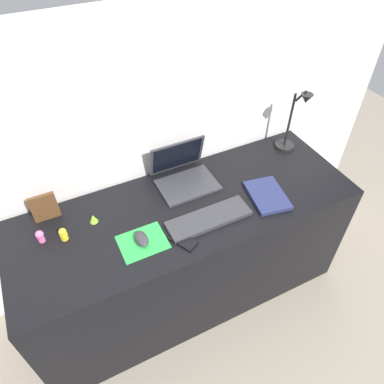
{
  "coord_description": "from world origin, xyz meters",
  "views": [
    {
      "loc": [
        -0.52,
        -1.1,
        2.02
      ],
      "look_at": [
        0.03,
        0.0,
        0.83
      ],
      "focal_mm": 33.52,
      "sensor_mm": 36.0,
      "label": 1
    }
  ],
  "objects_px": {
    "toy_figurine_yellow": "(63,234)",
    "toy_figurine_pink": "(40,236)",
    "laptop": "(183,172)",
    "notebook_pad": "(267,195)",
    "cell_phone": "(183,240)",
    "toy_figurine_lime": "(93,218)",
    "mouse": "(141,239)",
    "desk_lamp": "(294,123)",
    "picture_frame": "(44,207)",
    "keyboard": "(209,218)"
  },
  "relations": [
    {
      "from": "laptop",
      "to": "toy_figurine_yellow",
      "type": "relative_size",
      "value": 4.57
    },
    {
      "from": "cell_phone",
      "to": "toy_figurine_yellow",
      "type": "distance_m",
      "value": 0.54
    },
    {
      "from": "mouse",
      "to": "desk_lamp",
      "type": "height_order",
      "value": "desk_lamp"
    },
    {
      "from": "laptop",
      "to": "toy_figurine_lime",
      "type": "distance_m",
      "value": 0.51
    },
    {
      "from": "laptop",
      "to": "toy_figurine_pink",
      "type": "xyz_separation_m",
      "value": [
        -0.75,
        -0.09,
        -0.02
      ]
    },
    {
      "from": "mouse",
      "to": "toy_figurine_lime",
      "type": "bearing_deg",
      "value": 127.11
    },
    {
      "from": "mouse",
      "to": "toy_figurine_lime",
      "type": "xyz_separation_m",
      "value": [
        -0.16,
        0.21,
        0.0
      ]
    },
    {
      "from": "toy_figurine_lime",
      "to": "laptop",
      "type": "bearing_deg",
      "value": 9.24
    },
    {
      "from": "mouse",
      "to": "notebook_pad",
      "type": "relative_size",
      "value": 0.4
    },
    {
      "from": "laptop",
      "to": "mouse",
      "type": "height_order",
      "value": "laptop"
    },
    {
      "from": "laptop",
      "to": "notebook_pad",
      "type": "xyz_separation_m",
      "value": [
        0.33,
        -0.31,
        -0.04
      ]
    },
    {
      "from": "desk_lamp",
      "to": "toy_figurine_lime",
      "type": "relative_size",
      "value": 9.07
    },
    {
      "from": "toy_figurine_yellow",
      "to": "notebook_pad",
      "type": "bearing_deg",
      "value": -10.54
    },
    {
      "from": "desk_lamp",
      "to": "mouse",
      "type": "bearing_deg",
      "value": -165.63
    },
    {
      "from": "keyboard",
      "to": "cell_phone",
      "type": "distance_m",
      "value": 0.18
    },
    {
      "from": "laptop",
      "to": "desk_lamp",
      "type": "bearing_deg",
      "value": -3.31
    },
    {
      "from": "picture_frame",
      "to": "keyboard",
      "type": "bearing_deg",
      "value": -27.11
    },
    {
      "from": "cell_phone",
      "to": "toy_figurine_lime",
      "type": "relative_size",
      "value": 2.93
    },
    {
      "from": "toy_figurine_lime",
      "to": "mouse",
      "type": "bearing_deg",
      "value": -52.89
    },
    {
      "from": "mouse",
      "to": "notebook_pad",
      "type": "height_order",
      "value": "mouse"
    },
    {
      "from": "keyboard",
      "to": "toy_figurine_yellow",
      "type": "distance_m",
      "value": 0.67
    },
    {
      "from": "laptop",
      "to": "toy_figurine_pink",
      "type": "relative_size",
      "value": 4.71
    },
    {
      "from": "laptop",
      "to": "toy_figurine_pink",
      "type": "bearing_deg",
      "value": -172.96
    },
    {
      "from": "picture_frame",
      "to": "toy_figurine_pink",
      "type": "distance_m",
      "value": 0.14
    },
    {
      "from": "toy_figurine_yellow",
      "to": "cell_phone",
      "type": "bearing_deg",
      "value": -27.84
    },
    {
      "from": "laptop",
      "to": "notebook_pad",
      "type": "relative_size",
      "value": 1.25
    },
    {
      "from": "keyboard",
      "to": "toy_figurine_yellow",
      "type": "bearing_deg",
      "value": 163.56
    },
    {
      "from": "notebook_pad",
      "to": "toy_figurine_pink",
      "type": "xyz_separation_m",
      "value": [
        -1.07,
        0.22,
        0.02
      ]
    },
    {
      "from": "desk_lamp",
      "to": "picture_frame",
      "type": "relative_size",
      "value": 2.65
    },
    {
      "from": "mouse",
      "to": "cell_phone",
      "type": "bearing_deg",
      "value": -25.63
    },
    {
      "from": "mouse",
      "to": "cell_phone",
      "type": "relative_size",
      "value": 0.75
    },
    {
      "from": "toy_figurine_yellow",
      "to": "toy_figurine_pink",
      "type": "bearing_deg",
      "value": 160.77
    },
    {
      "from": "notebook_pad",
      "to": "toy_figurine_yellow",
      "type": "xyz_separation_m",
      "value": [
        -0.98,
        0.18,
        0.02
      ]
    },
    {
      "from": "cell_phone",
      "to": "picture_frame",
      "type": "bearing_deg",
      "value": 114.06
    },
    {
      "from": "toy_figurine_pink",
      "to": "laptop",
      "type": "bearing_deg",
      "value": 7.04
    },
    {
      "from": "picture_frame",
      "to": "desk_lamp",
      "type": "bearing_deg",
      "value": -3.09
    },
    {
      "from": "cell_phone",
      "to": "picture_frame",
      "type": "xyz_separation_m",
      "value": [
        -0.52,
        0.41,
        0.07
      ]
    },
    {
      "from": "picture_frame",
      "to": "notebook_pad",
      "type": "bearing_deg",
      "value": -18.53
    },
    {
      "from": "laptop",
      "to": "picture_frame",
      "type": "bearing_deg",
      "value": 177.11
    },
    {
      "from": "laptop",
      "to": "desk_lamp",
      "type": "distance_m",
      "value": 0.67
    },
    {
      "from": "desk_lamp",
      "to": "laptop",
      "type": "bearing_deg",
      "value": 176.69
    },
    {
      "from": "toy_figurine_yellow",
      "to": "keyboard",
      "type": "bearing_deg",
      "value": -16.44
    },
    {
      "from": "laptop",
      "to": "mouse",
      "type": "xyz_separation_m",
      "value": [
        -0.34,
        -0.3,
        -0.03
      ]
    },
    {
      "from": "toy_figurine_yellow",
      "to": "toy_figurine_lime",
      "type": "bearing_deg",
      "value": 16.45
    },
    {
      "from": "desk_lamp",
      "to": "notebook_pad",
      "type": "xyz_separation_m",
      "value": [
        -0.33,
        -0.27,
        -0.17
      ]
    },
    {
      "from": "mouse",
      "to": "desk_lamp",
      "type": "xyz_separation_m",
      "value": [
        1.01,
        0.26,
        0.16
      ]
    },
    {
      "from": "desk_lamp",
      "to": "notebook_pad",
      "type": "distance_m",
      "value": 0.46
    },
    {
      "from": "keyboard",
      "to": "toy_figurine_yellow",
      "type": "xyz_separation_m",
      "value": [
        -0.64,
        0.19,
        0.02
      ]
    },
    {
      "from": "keyboard",
      "to": "picture_frame",
      "type": "bearing_deg",
      "value": 152.89
    },
    {
      "from": "cell_phone",
      "to": "mouse",
      "type": "bearing_deg",
      "value": 126.92
    }
  ]
}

